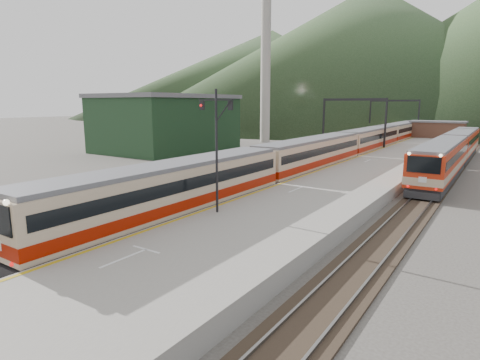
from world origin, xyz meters
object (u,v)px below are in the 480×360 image
Objects in this scene: signal_mast at (216,139)px; worker at (67,215)px; main_train at (370,140)px; second_train at (453,152)px.

signal_mast is 4.54× the size of worker.
signal_mast is at bearing -149.03° from worker.
main_train is at bearing 93.86° from signal_mast.
second_train is at bearing -115.56° from worker.
main_train is 2.70× the size of second_train.
signal_mast reaches higher than main_train.
main_train is at bearing -97.90° from worker.
main_train is 14.64× the size of signal_mast.
signal_mast reaches higher than second_train.
signal_mast is at bearing -105.20° from second_train.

